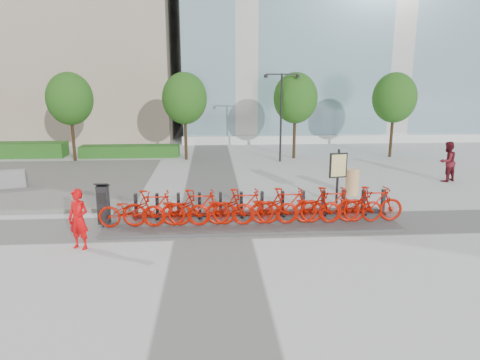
{
  "coord_description": "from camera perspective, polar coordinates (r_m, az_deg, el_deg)",
  "views": [
    {
      "loc": [
        -0.02,
        -13.31,
        4.75
      ],
      "look_at": [
        1.0,
        1.5,
        1.2
      ],
      "focal_mm": 32.0,
      "sensor_mm": 36.0,
      "label": 1
    }
  ],
  "objects": [
    {
      "name": "jersey_barrier",
      "position": [
        21.6,
        -29.2,
        0.04
      ],
      "size": [
        2.04,
        1.06,
        0.76
      ],
      "primitive_type": "cube",
      "rotation": [
        0.0,
        0.0,
        0.28
      ],
      "color": "gray",
      "rests_on": "ground"
    },
    {
      "name": "ground",
      "position": [
        14.14,
        -3.65,
        -6.22
      ],
      "size": [
        120.0,
        120.0,
        0.0
      ],
      "primitive_type": "plane",
      "color": "silver"
    },
    {
      "name": "dock_pad",
      "position": [
        14.47,
        1.52,
        -5.56
      ],
      "size": [
        9.6,
        2.4,
        0.08
      ],
      "primitive_type": "cube",
      "color": "#4D4D4D",
      "rests_on": "ground"
    },
    {
      "name": "bike_1",
      "position": [
        14.0,
        -11.42,
        -3.71
      ],
      "size": [
        2.01,
        0.57,
        1.21
      ],
      "primitive_type": "imported",
      "rotation": [
        0.0,
        0.0,
        1.57
      ],
      "color": "#AD0E00",
      "rests_on": "dock_pad"
    },
    {
      "name": "tree_2",
      "position": [
        25.83,
        7.4,
        10.77
      ],
      "size": [
        2.6,
        2.6,
        5.1
      ],
      "color": "#362915",
      "rests_on": "ground"
    },
    {
      "name": "bike_5",
      "position": [
        13.91,
        0.44,
        -3.55
      ],
      "size": [
        2.01,
        0.57,
        1.21
      ],
      "primitive_type": "imported",
      "rotation": [
        0.0,
        0.0,
        1.57
      ],
      "color": "#AD0E00",
      "rests_on": "dock_pad"
    },
    {
      "name": "hedge_b",
      "position": [
        27.33,
        -14.42,
        3.76
      ],
      "size": [
        6.0,
        1.2,
        0.7
      ],
      "primitive_type": "cube",
      "color": "#225618",
      "rests_on": "ground"
    },
    {
      "name": "pedestrian",
      "position": [
        22.23,
        25.9,
        2.23
      ],
      "size": [
        1.13,
        1.04,
        1.89
      ],
      "primitive_type": "imported",
      "rotation": [
        0.0,
        0.0,
        3.58
      ],
      "color": "#5A131B",
      "rests_on": "ground"
    },
    {
      "name": "gravel_patch",
      "position": [
        23.12,
        -29.4,
        -0.15
      ],
      "size": [
        14.0,
        14.0,
        0.0
      ],
      "primitive_type": "plane",
      "color": "#48443A",
      "rests_on": "ground"
    },
    {
      "name": "tree_0",
      "position": [
        26.57,
        -21.77,
        10.01
      ],
      "size": [
        2.6,
        2.6,
        5.1
      ],
      "color": "#362915",
      "rests_on": "ground"
    },
    {
      "name": "dock_rail_posts",
      "position": [
        14.82,
        2.98,
        -3.22
      ],
      "size": [
        8.74,
        0.5,
        0.85
      ],
      "primitive_type": null,
      "color": "black",
      "rests_on": "dock_pad"
    },
    {
      "name": "map_sign",
      "position": [
        16.79,
        12.96,
        1.62
      ],
      "size": [
        0.7,
        0.23,
        2.13
      ],
      "rotation": [
        0.0,
        0.0,
        0.18
      ],
      "color": "black",
      "rests_on": "ground"
    },
    {
      "name": "kiosk",
      "position": [
        14.67,
        -17.76,
        -3.04
      ],
      "size": [
        0.44,
        0.37,
        1.4
      ],
      "rotation": [
        0.0,
        0.0,
        -0.02
      ],
      "color": "black",
      "rests_on": "dock_pad"
    },
    {
      "name": "bike_4",
      "position": [
        13.89,
        -2.53,
        -3.84
      ],
      "size": [
        2.08,
        0.72,
        1.09
      ],
      "primitive_type": "imported",
      "rotation": [
        0.0,
        0.0,
        1.57
      ],
      "color": "#AD0E00",
      "rests_on": "dock_pad"
    },
    {
      "name": "bike_2",
      "position": [
        13.94,
        -8.47,
        -3.92
      ],
      "size": [
        2.08,
        0.72,
        1.09
      ],
      "primitive_type": "imported",
      "rotation": [
        0.0,
        0.0,
        1.57
      ],
      "color": "#AD0E00",
      "rests_on": "dock_pad"
    },
    {
      "name": "worker_red",
      "position": [
        12.93,
        -20.73,
        -4.91
      ],
      "size": [
        0.75,
        0.62,
        1.75
      ],
      "primitive_type": "imported",
      "rotation": [
        0.0,
        0.0,
        -0.38
      ],
      "color": "red",
      "rests_on": "ground"
    },
    {
      "name": "tree_1",
      "position": [
        25.38,
        -7.41,
        10.72
      ],
      "size": [
        2.6,
        2.6,
        5.1
      ],
      "color": "#362915",
      "rests_on": "ground"
    },
    {
      "name": "construction_barrel",
      "position": [
        18.39,
        14.75,
        -0.26
      ],
      "size": [
        0.66,
        0.66,
        1.07
      ],
      "primitive_type": "cylinder",
      "rotation": [
        0.0,
        0.0,
        -0.2
      ],
      "color": "orange",
      "rests_on": "ground"
    },
    {
      "name": "bike_11",
      "position": [
        14.87,
        17.31,
        -3.05
      ],
      "size": [
        2.01,
        0.57,
        1.21
      ],
      "primitive_type": "imported",
      "rotation": [
        0.0,
        0.0,
        1.57
      ],
      "color": "#AD0E00",
      "rests_on": "dock_pad"
    },
    {
      "name": "bike_6",
      "position": [
        14.0,
        3.39,
        -3.72
      ],
      "size": [
        2.08,
        0.72,
        1.09
      ],
      "primitive_type": "imported",
      "rotation": [
        0.0,
        0.0,
        1.57
      ],
      "color": "#AD0E00",
      "rests_on": "dock_pad"
    },
    {
      "name": "bike_8",
      "position": [
        14.25,
        9.15,
        -3.56
      ],
      "size": [
        2.08,
        0.72,
        1.09
      ],
      "primitive_type": "imported",
      "rotation": [
        0.0,
        0.0,
        1.57
      ],
      "color": "#AD0E00",
      "rests_on": "dock_pad"
    },
    {
      "name": "bike_9",
      "position": [
        14.41,
        11.95,
        -3.24
      ],
      "size": [
        2.01,
        0.57,
        1.21
      ],
      "primitive_type": "imported",
      "rotation": [
        0.0,
        0.0,
        1.57
      ],
      "color": "#AD0E00",
      "rests_on": "dock_pad"
    },
    {
      "name": "streetlamp",
      "position": [
        24.7,
        5.51,
        9.64
      ],
      "size": [
        2.0,
        0.2,
        5.0
      ],
      "color": "black",
      "rests_on": "ground"
    },
    {
      "name": "bike_7",
      "position": [
        14.09,
        6.3,
        -3.41
      ],
      "size": [
        2.01,
        0.57,
        1.21
      ],
      "primitive_type": "imported",
      "rotation": [
        0.0,
        0.0,
        1.57
      ],
      "color": "#AD0E00",
      "rests_on": "dock_pad"
    },
    {
      "name": "bike_0",
      "position": [
        14.13,
        -14.32,
        -3.96
      ],
      "size": [
        2.08,
        0.72,
        1.09
      ],
      "primitive_type": "imported",
      "rotation": [
        0.0,
        0.0,
        1.57
      ],
      "color": "#AD0E00",
      "rests_on": "dock_pad"
    },
    {
      "name": "bike_3",
      "position": [
        13.88,
        -5.51,
        -3.65
      ],
      "size": [
        2.01,
        0.57,
        1.21
      ],
      "primitive_type": "imported",
      "rotation": [
        0.0,
        0.0,
        1.57
      ],
      "color": "#AD0E00",
      "rests_on": "dock_pad"
    },
    {
      "name": "tree_3",
      "position": [
        27.63,
        19.9,
        10.26
      ],
      "size": [
        2.6,
        2.6,
        5.1
      ],
      "color": "#362915",
      "rests_on": "ground"
    },
    {
      "name": "bike_10",
      "position": [
        14.64,
        14.66,
        -3.37
      ],
      "size": [
        2.08,
        0.72,
        1.09
      ],
      "primitive_type": "imported",
      "rotation": [
        0.0,
        0.0,
        1.57
      ],
      "color": "#AD0E00",
      "rests_on": "dock_pad"
    }
  ]
}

